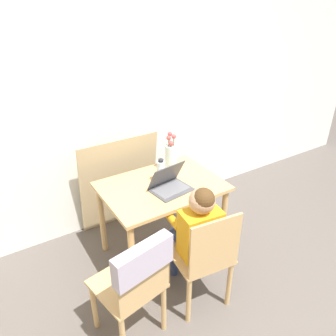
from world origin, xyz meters
TOP-DOWN VIEW (x-y plane):
  - wall_back at (0.00, 2.23)m, footprint 6.40×0.05m
  - dining_table at (-0.24, 1.50)m, footprint 0.98×0.70m
  - chair_occupied at (-0.27, 0.86)m, footprint 0.44×0.44m
  - chair_spare at (-0.81, 0.83)m, footprint 0.47×0.50m
  - person_seated at (-0.26, 0.98)m, footprint 0.34×0.45m
  - laptop at (-0.22, 1.42)m, footprint 0.33×0.28m
  - flower_vase at (-0.03, 1.68)m, footprint 0.10×0.10m
  - water_bottle at (-0.21, 1.55)m, footprint 0.07×0.07m
  - cardboard_panel at (-0.36, 2.10)m, footprint 0.79×0.15m

SIDE VIEW (x-z plane):
  - chair_occupied at x=-0.27m, z-range 0.02..0.88m
  - cardboard_panel at x=-0.36m, z-range 0.00..0.95m
  - chair_spare at x=-0.81m, z-range 0.15..1.02m
  - dining_table at x=-0.24m, z-range 0.25..0.96m
  - person_seated at x=-0.26m, z-range 0.13..1.12m
  - laptop at x=-0.22m, z-range 0.65..0.87m
  - water_bottle at x=-0.21m, z-range 0.70..0.91m
  - flower_vase at x=-0.03m, z-range 0.67..1.03m
  - wall_back at x=0.00m, z-range 0.00..2.50m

